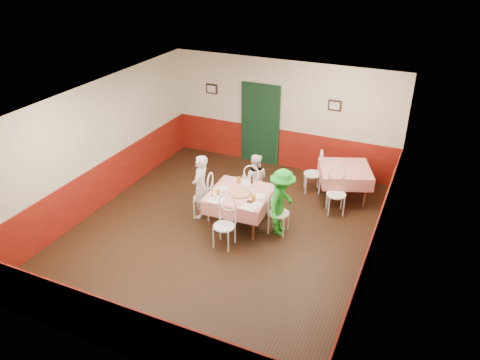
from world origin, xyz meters
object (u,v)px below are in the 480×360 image
at_px(chair_second_b, 336,195).
at_px(glass_b, 254,198).
at_px(second_table, 344,183).
at_px(main_table, 240,208).
at_px(glass_c, 239,180).
at_px(chair_second_a, 313,174).
at_px(chair_far, 254,187).
at_px(chair_near, 224,226).
at_px(wallet, 250,202).
at_px(glass_a, 218,192).
at_px(chair_right, 279,213).
at_px(pizza, 240,193).
at_px(diner_far, 255,180).
at_px(diner_right, 282,202).
at_px(diner_left, 201,187).
at_px(beer_bottle, 252,180).
at_px(chair_left, 203,198).

xyz_separation_m(chair_second_b, glass_b, (-1.33, -1.49, 0.38)).
height_order(second_table, chair_second_b, chair_second_b).
distance_m(main_table, glass_c, 0.62).
height_order(chair_second_a, glass_b, glass_b).
distance_m(main_table, second_table, 2.66).
xyz_separation_m(chair_far, chair_second_a, (1.02, 1.18, 0.00)).
height_order(chair_near, chair_second_b, same).
bearing_deg(wallet, glass_a, 177.05).
distance_m(second_table, chair_right, 2.17).
height_order(chair_second_b, wallet, chair_second_b).
bearing_deg(chair_right, chair_far, 47.68).
bearing_deg(pizza, second_table, 50.51).
height_order(chair_right, glass_a, chair_right).
bearing_deg(second_table, main_table, -130.44).
height_order(second_table, chair_far, chair_far).
distance_m(main_table, chair_far, 0.85).
xyz_separation_m(chair_second_b, diner_far, (-1.77, -0.38, 0.16)).
xyz_separation_m(main_table, diner_right, (0.90, 0.04, 0.34)).
distance_m(chair_second_b, diner_left, 2.95).
xyz_separation_m(beer_bottle, diner_left, (-0.98, -0.47, -0.14)).
bearing_deg(glass_b, chair_second_a, 75.41).
distance_m(chair_near, chair_second_b, 2.71).
bearing_deg(diner_far, diner_right, 120.19).
height_order(chair_right, chair_second_a, same).
bearing_deg(chair_far, wallet, 106.66).
height_order(chair_right, glass_c, chair_right).
distance_m(chair_far, glass_b, 1.21).
distance_m(chair_far, beer_bottle, 0.60).
distance_m(glass_a, beer_bottle, 0.83).
distance_m(chair_second_a, wallet, 2.42).
bearing_deg(pizza, glass_a, -148.27).
distance_m(glass_c, wallet, 0.86).
bearing_deg(chair_far, chair_left, 45.74).
distance_m(chair_second_b, glass_c, 2.16).
bearing_deg(pizza, chair_far, 94.08).
bearing_deg(second_table, diner_right, -112.67).
relative_size(chair_near, wallet, 8.18).
distance_m(chair_right, beer_bottle, 0.95).
bearing_deg(diner_left, pizza, 85.25).
bearing_deg(glass_c, pizza, -62.58).
bearing_deg(beer_bottle, chair_second_a, 60.75).
height_order(diner_far, diner_right, diner_right).
distance_m(chair_near, wallet, 0.72).
height_order(chair_second_a, chair_second_b, same).
distance_m(chair_near, pizza, 0.87).
bearing_deg(chair_near, glass_a, 124.38).
height_order(glass_b, wallet, glass_b).
distance_m(chair_left, beer_bottle, 1.12).
bearing_deg(glass_a, chair_left, 153.88).
height_order(main_table, glass_b, glass_b).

